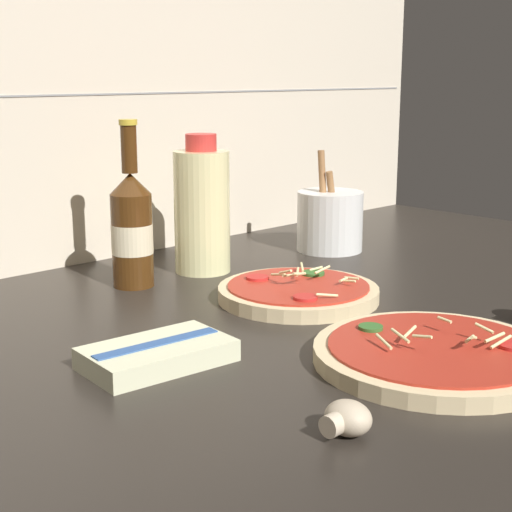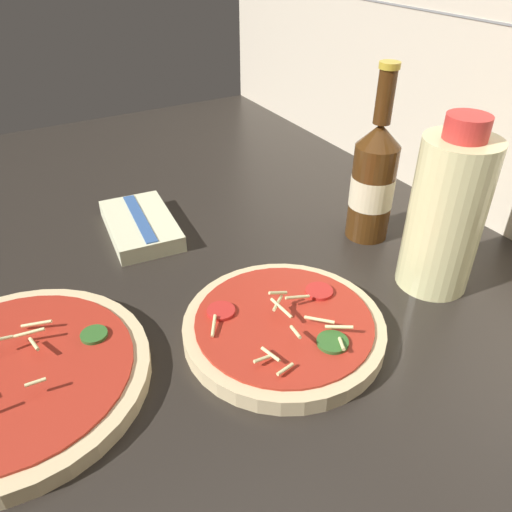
{
  "view_description": "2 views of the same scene",
  "coord_description": "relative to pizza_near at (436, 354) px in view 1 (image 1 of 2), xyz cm",
  "views": [
    {
      "loc": [
        -73.42,
        -66.2,
        33.41
      ],
      "look_at": [
        -3.51,
        6.66,
        9.74
      ],
      "focal_mm": 55.0,
      "sensor_mm": 36.0,
      "label": 1
    },
    {
      "loc": [
        37.98,
        -17.78,
        41.25
      ],
      "look_at": [
        -5.86,
        7.28,
        7.06
      ],
      "focal_mm": 35.0,
      "sensor_mm": 36.0,
      "label": 2
    }
  ],
  "objects": [
    {
      "name": "beer_bottle",
      "position": [
        -5.1,
        49.3,
        7.76
      ],
      "size": [
        6.12,
        6.12,
        24.47
      ],
      "color": "#47280F",
      "rests_on": "counter_slab"
    },
    {
      "name": "dish_towel",
      "position": [
        -22.15,
        20.67,
        0.18
      ],
      "size": [
        16.47,
        10.57,
        2.56
      ],
      "color": "beige",
      "rests_on": "counter_slab"
    },
    {
      "name": "counter_slab",
      "position": [
        3.55,
        21.73,
        -2.29
      ],
      "size": [
        160.0,
        90.0,
        2.5
      ],
      "color": "#28231E",
      "rests_on": "ground"
    },
    {
      "name": "mushroom_right",
      "position": [
        -20.49,
        -4.38,
        0.52
      ],
      "size": [
        4.68,
        4.46,
        3.12
      ],
      "color": "beige",
      "rests_on": "counter_slab"
    },
    {
      "name": "pizza_far",
      "position": [
        7.06,
        27.21,
        0.07
      ],
      "size": [
        22.39,
        22.39,
        4.88
      ],
      "color": "beige",
      "rests_on": "counter_slab"
    },
    {
      "name": "utensil_crock",
      "position": [
        34.03,
        44.92,
        4.36
      ],
      "size": [
        11.62,
        11.62,
        17.84
      ],
      "color": "silver",
      "rests_on": "counter_slab"
    },
    {
      "name": "pizza_near",
      "position": [
        0.0,
        0.0,
        0.0
      ],
      "size": [
        26.79,
        26.79,
        4.22
      ],
      "color": "beige",
      "rests_on": "counter_slab"
    },
    {
      "name": "tile_backsplash",
      "position": [
        3.55,
        67.23,
        26.46
      ],
      "size": [
        160.0,
        1.13,
        60.0
      ],
      "color": "beige",
      "rests_on": "ground"
    },
    {
      "name": "oil_bottle",
      "position": [
        8.0,
        48.95,
        8.96
      ],
      "size": [
        8.79,
        8.79,
        21.75
      ],
      "color": "beige",
      "rests_on": "counter_slab"
    }
  ]
}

